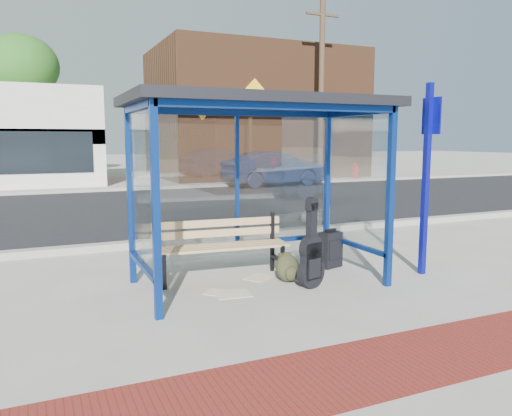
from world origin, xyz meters
name	(u,v)px	position (x,y,z in m)	size (l,w,h in m)	color
ground	(259,284)	(0.00, 0.00, 0.00)	(120.00, 120.00, 0.00)	#B2ADA0
brick_paver_strip	(384,364)	(0.00, -2.60, 0.01)	(60.00, 1.00, 0.01)	maroon
curb_near	(195,240)	(0.00, 2.90, 0.06)	(60.00, 0.25, 0.12)	gray
street_asphalt	(141,208)	(0.00, 8.00, 0.00)	(60.00, 10.00, 0.00)	black
curb_far	(114,189)	(0.00, 13.10, 0.06)	(60.00, 0.25, 0.12)	gray
far_sidewalk	(107,187)	(0.00, 15.00, 0.00)	(60.00, 4.00, 0.01)	#B2ADA0
bus_shelter	(257,125)	(0.00, 0.07, 2.07)	(3.30, 1.80, 2.42)	navy
storefront_brown	(254,114)	(8.00, 18.49, 3.20)	(10.00, 7.08, 6.40)	#59331E
tree_mid	(21,67)	(-3.00, 22.00, 5.45)	(3.60, 3.60, 7.03)	#4C3826
tree_right	(298,81)	(12.50, 22.00, 5.45)	(3.60, 3.60, 7.03)	#4C3826
utility_pole_east	(321,88)	(9.00, 13.40, 4.11)	(1.60, 0.24, 8.00)	#4C3826
bench	(220,244)	(-0.36, 0.46, 0.49)	(1.85, 0.59, 0.86)	black
guitar_bag	(311,257)	(0.54, -0.42, 0.40)	(0.42, 0.23, 1.10)	black
suitcase	(330,250)	(1.33, 0.37, 0.27)	(0.38, 0.29, 0.58)	black
backpack	(288,268)	(0.40, -0.07, 0.19)	(0.33, 0.30, 0.39)	black
sign_post	(427,169)	(2.34, -0.46, 1.49)	(0.11, 0.33, 2.65)	#0E129B
newspaper_a	(219,292)	(-0.60, -0.15, 0.00)	(0.35, 0.28, 0.01)	white
newspaper_b	(233,294)	(-0.47, -0.28, 0.00)	(0.43, 0.34, 0.01)	white
newspaper_c	(259,277)	(0.13, 0.27, 0.00)	(0.39, 0.31, 0.01)	white
parked_car	(274,169)	(6.34, 12.59, 0.70)	(1.49, 4.27, 1.41)	#16203F
fire_hydrant	(355,171)	(10.94, 13.46, 0.45)	(0.37, 0.25, 0.83)	#A40B11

